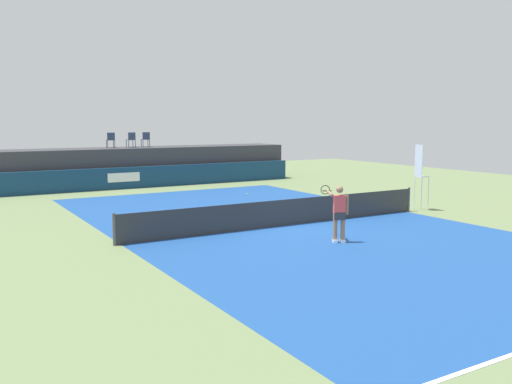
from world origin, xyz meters
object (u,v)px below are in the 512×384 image
net_post_near (114,229)px  spectator_chair_left (131,139)px  net_post_far (409,199)px  tennis_ball (247,194)px  umpire_chair (420,173)px  spectator_chair_center (146,139)px  tennis_player (339,212)px  spectator_chair_far_left (111,139)px

net_post_near → spectator_chair_left: bearing=70.1°
net_post_far → tennis_ball: size_ratio=14.71×
umpire_chair → tennis_ball: (-3.95, 7.80, -1.55)m
spectator_chair_center → net_post_near: size_ratio=0.89×
spectator_chair_center → net_post_far: (5.93, -15.44, -2.19)m
net_post_near → tennis_player: tennis_player is taller
tennis_ball → umpire_chair: bearing=-63.1°
spectator_chair_far_left → tennis_ball: (4.72, -7.60, -2.66)m
net_post_far → tennis_player: bearing=-153.7°
spectator_chair_far_left → umpire_chair: bearing=-60.6°
net_post_far → tennis_ball: 8.50m
spectator_chair_far_left → spectator_chair_left: bearing=-9.2°
tennis_player → net_post_far: bearing=26.3°
spectator_chair_left → tennis_player: spectator_chair_left is taller
spectator_chair_left → spectator_chair_center: bearing=12.9°
spectator_chair_far_left → tennis_player: bearing=-84.6°
tennis_ball → spectator_chair_center: bearing=108.8°
spectator_chair_left → umpire_chair: bearing=-63.7°
spectator_chair_left → tennis_ball: size_ratio=13.06×
umpire_chair → net_post_far: (-0.63, -0.01, -1.09)m
spectator_chair_left → net_post_far: 16.85m
tennis_player → spectator_chair_left: bearing=91.9°
umpire_chair → net_post_far: umpire_chair is taller
spectator_chair_center → tennis_ball: (2.60, -7.63, -2.66)m
spectator_chair_center → umpire_chair: size_ratio=0.32×
spectator_chair_center → net_post_far: spectator_chair_center is taller
umpire_chair → tennis_ball: 8.88m
spectator_chair_far_left → net_post_near: bearing=-105.8°
spectator_chair_far_left → tennis_player: size_ratio=0.50×
umpire_chair → tennis_ball: bearing=116.9°
spectator_chair_left → tennis_player: size_ratio=0.50×
spectator_chair_center → tennis_ball: bearing=-71.2°
umpire_chair → tennis_player: size_ratio=1.56×
umpire_chair → net_post_near: bearing=-180.0°
spectator_chair_center → net_post_far: 16.68m
net_post_far → tennis_player: size_ratio=0.56×
net_post_near → net_post_far: size_ratio=1.00×
tennis_ball → net_post_near: bearing=-139.3°
net_post_near → tennis_player: bearing=-26.9°
umpire_chair → tennis_player: (-6.92, -3.11, -0.63)m
spectator_chair_far_left → umpire_chair: 17.70m
spectator_chair_center → umpire_chair: (6.55, -15.43, -1.11)m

